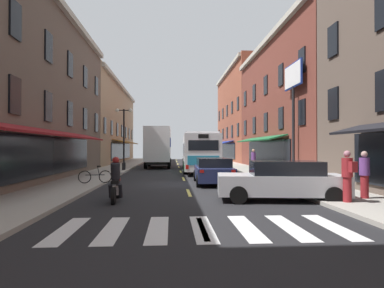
% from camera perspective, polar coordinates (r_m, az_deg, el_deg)
% --- Properties ---
extents(ground_plane, '(34.80, 80.00, 0.10)m').
position_cam_1_polar(ground_plane, '(18.37, -1.13, -7.03)').
color(ground_plane, black).
extents(lane_centre_dashes, '(0.14, 73.90, 0.01)m').
position_cam_1_polar(lane_centre_dashes, '(18.11, -1.09, -6.95)').
color(lane_centre_dashes, '#DBCC4C').
rests_on(lane_centre_dashes, ground).
extents(crosswalk_near, '(7.10, 2.80, 0.01)m').
position_cam_1_polar(crosswalk_near, '(8.51, 1.81, -14.18)').
color(crosswalk_near, silver).
rests_on(crosswalk_near, ground).
extents(sidewalk_left, '(3.00, 80.00, 0.14)m').
position_cam_1_polar(sidewalk_left, '(19.04, -19.28, -6.41)').
color(sidewalk_left, '#A39E93').
rests_on(sidewalk_left, ground).
extents(sidewalk_right, '(3.00, 80.00, 0.14)m').
position_cam_1_polar(sidewalk_right, '(19.51, 16.57, -6.27)').
color(sidewalk_right, '#A39E93').
rests_on(sidewalk_right, ground).
extents(billboard_sign, '(0.40, 2.87, 7.29)m').
position_cam_1_polar(billboard_sign, '(22.62, 16.94, 8.83)').
color(billboard_sign, black).
rests_on(billboard_sign, sidewalk_right).
extents(transit_bus, '(2.88, 11.72, 3.13)m').
position_cam_1_polar(transit_bus, '(28.30, 1.14, -1.34)').
color(transit_bus, white).
rests_on(transit_bus, ground).
extents(box_truck, '(2.53, 7.28, 3.95)m').
position_cam_1_polar(box_truck, '(33.37, -5.79, -0.60)').
color(box_truck, '#B21E19').
rests_on(box_truck, ground).
extents(sedan_near, '(4.88, 2.43, 1.49)m').
position_cam_1_polar(sedan_near, '(13.07, 15.11, -6.06)').
color(sedan_near, silver).
rests_on(sedan_near, ground).
extents(sedan_mid, '(2.12, 4.61, 1.42)m').
position_cam_1_polar(sedan_mid, '(18.44, 3.65, -4.58)').
color(sedan_mid, navy).
rests_on(sedan_mid, ground).
extents(motorcycle_rider, '(0.62, 2.07, 1.66)m').
position_cam_1_polar(motorcycle_rider, '(12.78, -12.91, -6.40)').
color(motorcycle_rider, black).
rests_on(motorcycle_rider, ground).
extents(bicycle_near, '(1.71, 0.48, 0.91)m').
position_cam_1_polar(bicycle_near, '(18.23, -16.25, -5.31)').
color(bicycle_near, black).
rests_on(bicycle_near, sidewalk_left).
extents(pedestrian_near, '(0.41, 0.52, 1.76)m').
position_cam_1_polar(pedestrian_near, '(12.59, 25.09, -4.79)').
color(pedestrian_near, maroon).
rests_on(pedestrian_near, sidewalk_right).
extents(pedestrian_mid, '(0.36, 0.36, 1.75)m').
position_cam_1_polar(pedestrian_mid, '(26.67, 10.48, -2.68)').
color(pedestrian_mid, navy).
rests_on(pedestrian_mid, sidewalk_right).
extents(pedestrian_far, '(0.36, 0.36, 1.73)m').
position_cam_1_polar(pedestrian_far, '(13.82, 27.42, -4.56)').
color(pedestrian_far, maroon).
rests_on(pedestrian_far, sidewalk_right).
extents(street_lamp_twin, '(1.42, 0.32, 5.14)m').
position_cam_1_polar(street_lamp_twin, '(28.36, -11.58, 1.38)').
color(street_lamp_twin, black).
rests_on(street_lamp_twin, sidewalk_left).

